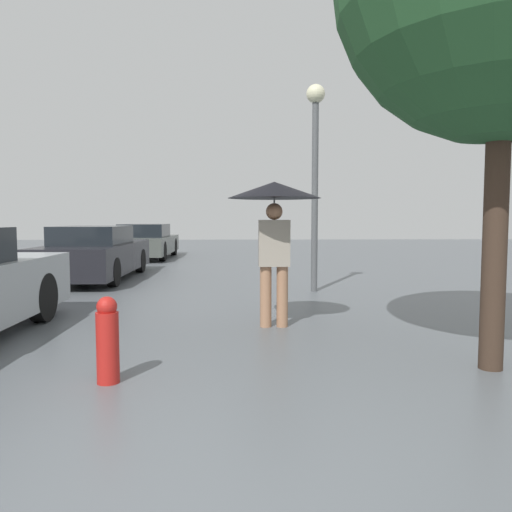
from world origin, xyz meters
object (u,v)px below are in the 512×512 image
Objects in this scene: pedestrian at (274,207)px; parked_car_farthest at (146,242)px; fire_hydrant at (108,340)px; parked_car_middle at (95,254)px; street_lamp at (315,151)px.

parked_car_farthest is at bearing 108.37° from pedestrian.
parked_car_middle is at bearing 106.62° from fire_hydrant.
parked_car_middle reaches higher than fire_hydrant.
parked_car_farthest is at bearing 120.12° from street_lamp.
pedestrian is 0.48× the size of street_lamp.
street_lamp reaches higher than pedestrian.
pedestrian is 0.42× the size of parked_car_farthest.
pedestrian is at bearing -54.18° from parked_car_middle.
parked_car_farthest is 5.94× the size of fire_hydrant.
parked_car_middle is (-3.69, 5.11, -0.94)m from pedestrian.
street_lamp reaches higher than parked_car_middle.
street_lamp is at bearing -23.96° from parked_car_middle.
fire_hydrant is at bearing -126.04° from pedestrian.
street_lamp is (4.66, -2.07, 2.04)m from parked_car_middle.
street_lamp is at bearing -59.88° from parked_car_farthest.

